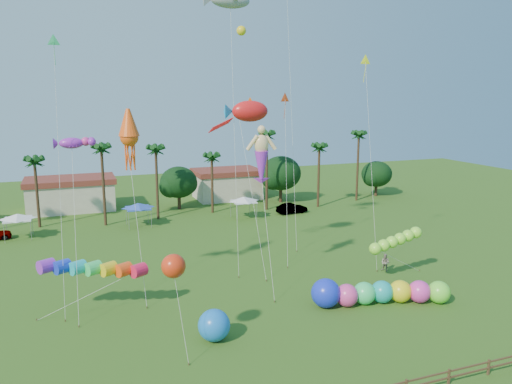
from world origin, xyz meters
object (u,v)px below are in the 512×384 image
object	(u,v)px
spectator_b	(385,263)
blue_ball	(214,325)
caterpillar_inflatable	(375,293)
car_b	(292,208)

from	to	relation	value
spectator_b	blue_ball	world-z (taller)	blue_ball
caterpillar_inflatable	spectator_b	bearing A→B (deg)	64.19
blue_ball	car_b	bearing A→B (deg)	57.31
spectator_b	blue_ball	size ratio (longest dim) A/B	0.77
spectator_b	blue_ball	distance (m)	20.57
spectator_b	blue_ball	bearing A→B (deg)	-98.07
spectator_b	caterpillar_inflatable	size ratio (longest dim) A/B	0.15
car_b	spectator_b	xyz separation A→B (m)	(-1.63, -24.96, 0.12)
blue_ball	spectator_b	bearing A→B (deg)	21.25
caterpillar_inflatable	blue_ball	xyz separation A→B (m)	(-13.85, -1.25, 0.13)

